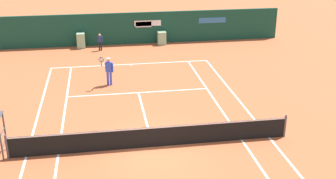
% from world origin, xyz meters
% --- Properties ---
extents(ground_plane, '(80.00, 80.00, 0.01)m').
position_xyz_m(ground_plane, '(-0.00, 0.58, 0.00)').
color(ground_plane, '#B25633').
extents(tennis_net, '(12.10, 0.10, 1.07)m').
position_xyz_m(tennis_net, '(0.00, 0.00, 0.51)').
color(tennis_net, '#4C4C51').
rests_on(tennis_net, ground_plane).
extents(sponsor_back_wall, '(25.00, 1.02, 2.49)m').
position_xyz_m(sponsor_back_wall, '(-0.01, 16.97, 1.21)').
color(sponsor_back_wall, '#144233').
rests_on(sponsor_back_wall, ground_plane).
extents(player_on_baseline, '(0.83, 0.68, 1.88)m').
position_xyz_m(player_on_baseline, '(-1.59, 7.92, 1.00)').
color(player_on_baseline, blue).
rests_on(player_on_baseline, ground_plane).
extents(ball_kid_left_post, '(0.43, 0.18, 1.29)m').
position_xyz_m(ball_kid_left_post, '(-1.99, 15.42, 0.74)').
color(ball_kid_left_post, black).
rests_on(ball_kid_left_post, ground_plane).
extents(tennis_ball_near_service_line, '(0.07, 0.07, 0.07)m').
position_xyz_m(tennis_ball_near_service_line, '(1.06, 1.74, 0.03)').
color(tennis_ball_near_service_line, '#CCE033').
rests_on(tennis_ball_near_service_line, ground_plane).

